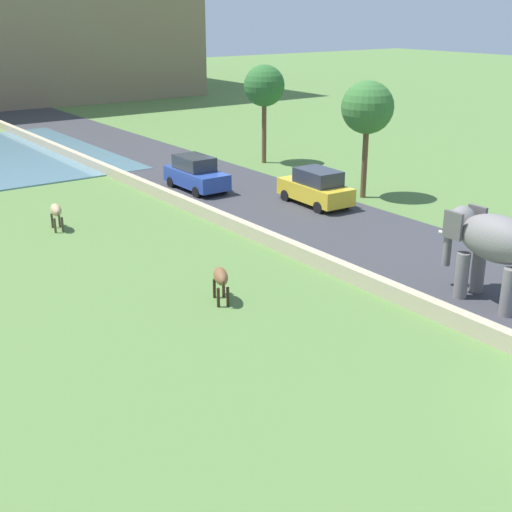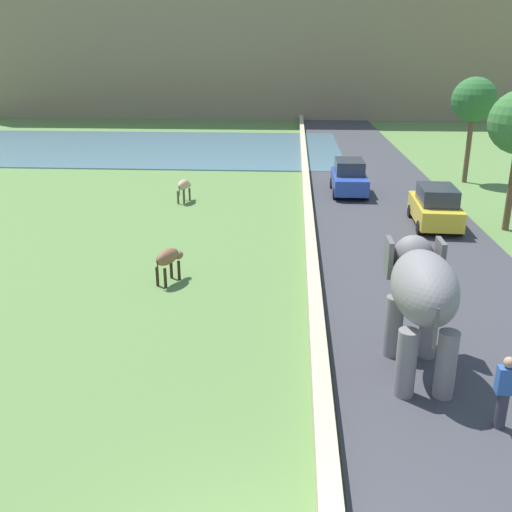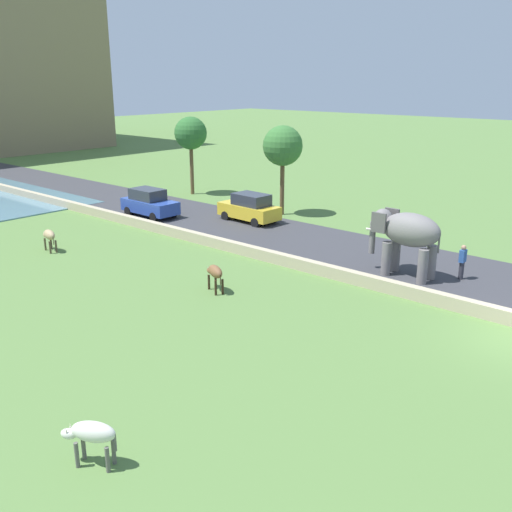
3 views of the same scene
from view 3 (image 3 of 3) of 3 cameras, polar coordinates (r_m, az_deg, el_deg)
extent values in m
cube|color=#38383D|center=(35.85, -4.32, 3.42)|extent=(7.00, 120.00, 0.06)
cube|color=tan|center=(31.86, -6.64, 2.03)|extent=(0.40, 110.00, 0.55)
ellipsoid|color=slate|center=(26.06, 15.19, 2.53)|extent=(1.41, 2.71, 1.50)
cylinder|color=slate|center=(26.47, 12.85, -0.31)|extent=(0.44, 0.44, 1.60)
cylinder|color=slate|center=(27.18, 13.71, 0.10)|extent=(0.44, 0.44, 1.60)
cylinder|color=slate|center=(25.73, 16.26, -1.09)|extent=(0.44, 0.44, 1.60)
cylinder|color=slate|center=(26.46, 17.05, -0.65)|extent=(0.44, 0.44, 1.60)
ellipsoid|color=slate|center=(26.64, 12.51, 3.46)|extent=(1.00, 0.91, 1.10)
cube|color=#575454|center=(26.06, 12.12, 3.27)|extent=(0.12, 0.70, 0.90)
cube|color=#575454|center=(27.08, 13.38, 3.71)|extent=(0.12, 0.70, 0.90)
cylinder|color=slate|center=(27.08, 11.52, 1.81)|extent=(0.28, 0.28, 1.50)
cone|color=silver|center=(26.75, 11.46, 2.62)|extent=(0.12, 0.56, 0.17)
cone|color=silver|center=(27.12, 11.93, 2.79)|extent=(0.12, 0.56, 0.17)
cylinder|color=#575454|center=(25.62, 17.76, 1.25)|extent=(0.08, 0.08, 0.90)
cylinder|color=#33333D|center=(26.96, 19.76, -1.43)|extent=(0.22, 0.22, 0.85)
cube|color=#2D569E|center=(26.76, 19.92, 0.00)|extent=(0.36, 0.22, 0.56)
sphere|color=tan|center=(26.65, 20.00, 0.80)|extent=(0.22, 0.22, 0.22)
cube|color=gold|center=(35.72, -0.70, 4.52)|extent=(1.87, 4.07, 0.80)
cube|color=#2D333D|center=(35.42, -0.47, 5.65)|extent=(1.54, 2.26, 0.70)
cylinder|color=black|center=(36.16, -3.08, 4.01)|extent=(0.21, 0.61, 0.60)
cylinder|color=black|center=(37.26, -1.27, 4.43)|extent=(0.21, 0.61, 0.60)
cylinder|color=black|center=(34.37, -0.09, 3.32)|extent=(0.21, 0.61, 0.60)
cylinder|color=black|center=(35.52, 1.72, 3.78)|extent=(0.21, 0.61, 0.60)
cube|color=#2D4CA8|center=(37.72, -10.51, 4.92)|extent=(1.71, 4.00, 0.80)
cube|color=#2D333D|center=(37.73, -10.76, 6.07)|extent=(1.45, 2.20, 0.70)
cylinder|color=black|center=(37.32, -8.25, 4.27)|extent=(0.18, 0.60, 0.60)
cylinder|color=black|center=(36.33, -10.18, 3.82)|extent=(0.18, 0.60, 0.60)
cylinder|color=black|center=(39.29, -10.75, 4.80)|extent=(0.18, 0.60, 0.60)
cylinder|color=black|center=(38.35, -12.64, 4.38)|extent=(0.18, 0.60, 0.60)
ellipsoid|color=brown|center=(23.92, -4.07, -1.55)|extent=(0.84, 1.18, 0.50)
cylinder|color=#302014|center=(24.40, -4.71, -2.61)|extent=(0.10, 0.10, 0.65)
cylinder|color=#302014|center=(24.51, -4.04, -2.50)|extent=(0.10, 0.10, 0.65)
cylinder|color=#302014|center=(23.73, -4.04, -3.18)|extent=(0.10, 0.10, 0.65)
cylinder|color=#302014|center=(23.83, -3.35, -3.07)|extent=(0.10, 0.10, 0.65)
ellipsoid|color=brown|center=(24.53, -4.61, -1.45)|extent=(0.38, 0.46, 0.26)
cone|color=beige|center=(24.45, -4.82, -1.10)|extent=(0.04, 0.04, 0.12)
cone|color=beige|center=(24.51, -4.42, -1.04)|extent=(0.04, 0.04, 0.12)
cylinder|color=#302014|center=(23.52, -3.57, -2.39)|extent=(0.04, 0.04, 0.45)
ellipsoid|color=tan|center=(31.34, -19.89, 2.02)|extent=(0.65, 1.17, 0.50)
cylinder|color=#493D2C|center=(31.80, -20.27, 1.11)|extent=(0.10, 0.10, 0.65)
cylinder|color=#493D2C|center=(31.88, -19.74, 1.21)|extent=(0.10, 0.10, 0.65)
cylinder|color=#493D2C|center=(31.08, -19.83, 0.80)|extent=(0.10, 0.10, 0.65)
cylinder|color=#493D2C|center=(31.17, -19.30, 0.90)|extent=(0.10, 0.10, 0.65)
ellipsoid|color=tan|center=(31.96, -20.22, 1.99)|extent=(0.31, 0.44, 0.26)
cone|color=beige|center=(31.89, -20.41, 2.25)|extent=(0.04, 0.04, 0.12)
cone|color=beige|center=(31.94, -20.10, 2.31)|extent=(0.04, 0.04, 0.12)
cylinder|color=#493D2C|center=(30.89, -19.54, 1.45)|extent=(0.04, 0.04, 0.45)
ellipsoid|color=silver|center=(14.16, -15.91, -16.50)|extent=(0.91, 1.18, 0.50)
cylinder|color=#595753|center=(14.54, -17.42, -18.39)|extent=(0.10, 0.10, 0.65)
cylinder|color=#595753|center=(14.75, -16.80, -17.75)|extent=(0.10, 0.10, 0.65)
cylinder|color=#595753|center=(14.21, -14.57, -19.05)|extent=(0.10, 0.10, 0.65)
cylinder|color=#595753|center=(14.43, -13.99, -18.38)|extent=(0.10, 0.10, 0.65)
ellipsoid|color=silver|center=(14.52, -18.15, -16.49)|extent=(0.40, 0.47, 0.26)
cone|color=beige|center=(14.37, -18.40, -16.10)|extent=(0.04, 0.04, 0.12)
cone|color=beige|center=(14.49, -18.03, -15.74)|extent=(0.04, 0.04, 0.12)
cylinder|color=#595753|center=(14.04, -13.81, -17.60)|extent=(0.04, 0.04, 0.45)
cylinder|color=brown|center=(37.53, 2.62, 6.84)|extent=(0.28, 0.28, 3.59)
sphere|color=#387033|center=(37.14, 2.68, 10.93)|extent=(2.56, 2.56, 2.56)
cylinder|color=brown|center=(44.60, -6.41, 8.55)|extent=(0.28, 0.28, 3.79)
sphere|color=#2D662D|center=(44.26, -6.53, 12.07)|extent=(2.45, 2.45, 2.45)
camera|label=1|loc=(4.88, 59.34, 14.29)|focal=48.56mm
camera|label=2|loc=(19.99, 44.33, 8.08)|focal=40.21mm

